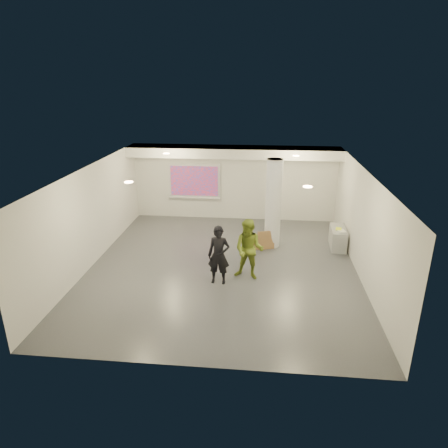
# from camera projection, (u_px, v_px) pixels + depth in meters

# --- Properties ---
(floor) EXTENTS (8.00, 9.00, 0.01)m
(floor) POSITION_uv_depth(u_px,v_px,m) (223.00, 267.00, 12.16)
(floor) COLOR #3B3E43
(floor) RESTS_ON ground
(ceiling) EXTENTS (8.00, 9.00, 0.01)m
(ceiling) POSITION_uv_depth(u_px,v_px,m) (223.00, 170.00, 11.13)
(ceiling) COLOR white
(ceiling) RESTS_ON floor
(wall_back) EXTENTS (8.00, 0.01, 3.00)m
(wall_back) POSITION_uv_depth(u_px,v_px,m) (234.00, 183.00, 15.85)
(wall_back) COLOR silver
(wall_back) RESTS_ON floor
(wall_front) EXTENTS (8.00, 0.01, 3.00)m
(wall_front) POSITION_uv_depth(u_px,v_px,m) (198.00, 302.00, 7.44)
(wall_front) COLOR silver
(wall_front) RESTS_ON floor
(wall_left) EXTENTS (0.01, 9.00, 3.00)m
(wall_left) POSITION_uv_depth(u_px,v_px,m) (91.00, 216.00, 12.02)
(wall_left) COLOR silver
(wall_left) RESTS_ON floor
(wall_right) EXTENTS (0.01, 9.00, 3.00)m
(wall_right) POSITION_uv_depth(u_px,v_px,m) (363.00, 225.00, 11.27)
(wall_right) COLOR silver
(wall_right) RESTS_ON floor
(soffit_band) EXTENTS (8.00, 1.10, 0.36)m
(soffit_band) POSITION_uv_depth(u_px,v_px,m) (233.00, 152.00, 14.88)
(soffit_band) COLOR silver
(soffit_band) RESTS_ON ceiling
(downlight_nw) EXTENTS (0.22, 0.22, 0.02)m
(downlight_nw) POSITION_uv_depth(u_px,v_px,m) (166.00, 153.00, 13.67)
(downlight_nw) COLOR #FFCB96
(downlight_nw) RESTS_ON ceiling
(downlight_ne) EXTENTS (0.22, 0.22, 0.02)m
(downlight_ne) POSITION_uv_depth(u_px,v_px,m) (296.00, 156.00, 13.26)
(downlight_ne) COLOR #FFCB96
(downlight_ne) RESTS_ON ceiling
(downlight_sw) EXTENTS (0.22, 0.22, 0.02)m
(downlight_sw) POSITION_uv_depth(u_px,v_px,m) (129.00, 182.00, 9.94)
(downlight_sw) COLOR #FFCB96
(downlight_sw) RESTS_ON ceiling
(downlight_se) EXTENTS (0.22, 0.22, 0.02)m
(downlight_se) POSITION_uv_depth(u_px,v_px,m) (308.00, 187.00, 9.53)
(downlight_se) COLOR #FFCB96
(downlight_se) RESTS_ON ceiling
(column) EXTENTS (0.52, 0.52, 3.00)m
(column) POSITION_uv_depth(u_px,v_px,m) (273.00, 204.00, 13.19)
(column) COLOR silver
(column) RESTS_ON floor
(projection_screen) EXTENTS (2.10, 0.13, 1.42)m
(projection_screen) POSITION_uv_depth(u_px,v_px,m) (194.00, 181.00, 15.94)
(projection_screen) COLOR silver
(projection_screen) RESTS_ON wall_back
(credenza) EXTENTS (0.56, 1.20, 0.68)m
(credenza) POSITION_uv_depth(u_px,v_px,m) (338.00, 238.00, 13.47)
(credenza) COLOR gray
(credenza) RESTS_ON floor
(papers_stack) EXTENTS (0.30, 0.35, 0.02)m
(papers_stack) POSITION_uv_depth(u_px,v_px,m) (341.00, 231.00, 13.11)
(papers_stack) COLOR silver
(papers_stack) RESTS_ON credenza
(postit_pad) EXTENTS (0.24, 0.29, 0.03)m
(postit_pad) POSITION_uv_depth(u_px,v_px,m) (339.00, 229.00, 13.26)
(postit_pad) COLOR #D2E918
(postit_pad) RESTS_ON credenza
(cardboard_back) EXTENTS (0.58, 0.28, 0.63)m
(cardboard_back) POSITION_uv_depth(u_px,v_px,m) (266.00, 240.00, 13.33)
(cardboard_back) COLOR brown
(cardboard_back) RESTS_ON floor
(cardboard_front) EXTENTS (0.47, 0.21, 0.50)m
(cardboard_front) POSITION_uv_depth(u_px,v_px,m) (259.00, 242.00, 13.34)
(cardboard_front) COLOR brown
(cardboard_front) RESTS_ON floor
(woman) EXTENTS (0.63, 0.43, 1.67)m
(woman) POSITION_uv_depth(u_px,v_px,m) (219.00, 255.00, 10.97)
(woman) COLOR black
(woman) RESTS_ON floor
(man) EXTENTS (0.98, 0.84, 1.77)m
(man) POSITION_uv_depth(u_px,v_px,m) (249.00, 250.00, 11.21)
(man) COLOR olive
(man) RESTS_ON floor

